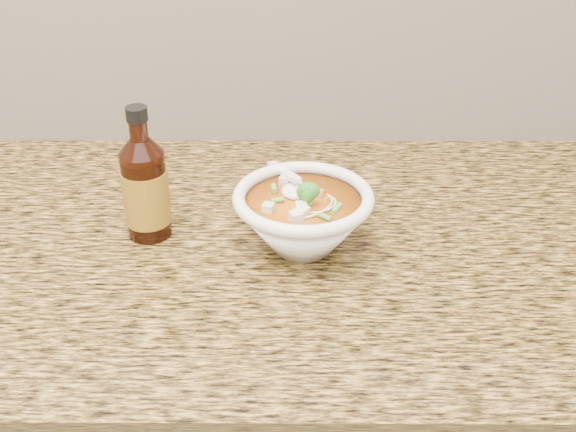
{
  "coord_description": "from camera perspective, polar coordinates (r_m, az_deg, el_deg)",
  "views": [
    {
      "loc": [
        0.32,
        0.84,
        1.44
      ],
      "look_at": [
        0.31,
        1.65,
        0.95
      ],
      "focal_mm": 45.0,
      "sensor_mm": 36.0,
      "label": 1
    }
  ],
  "objects": [
    {
      "name": "hot_sauce_bottle",
      "position": [
        0.98,
        -11.21,
        2.13
      ],
      "size": [
        0.08,
        0.08,
        0.19
      ],
      "rotation": [
        0.0,
        0.0,
        0.36
      ],
      "color": "black",
      "rests_on": "counter_slab"
    },
    {
      "name": "soup_bowl",
      "position": [
        0.95,
        1.2,
        -0.21
      ],
      "size": [
        0.19,
        0.2,
        0.1
      ],
      "rotation": [
        0.0,
        0.0,
        -0.27
      ],
      "color": "white",
      "rests_on": "counter_slab"
    },
    {
      "name": "counter_slab",
      "position": [
        1.06,
        -17.16,
        -2.34
      ],
      "size": [
        4.0,
        0.68,
        0.04
      ],
      "primitive_type": "cube",
      "color": "#AA7F3E",
      "rests_on": "cabinet"
    }
  ]
}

